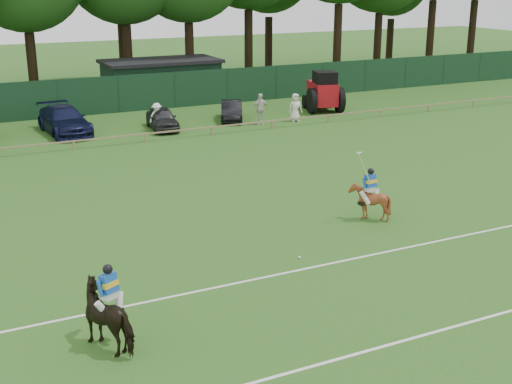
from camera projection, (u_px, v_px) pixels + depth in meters
ground at (283, 259)px, 22.49m from camera, size 160.00×160.00×0.00m
horse_dark at (111, 316)px, 17.04m from camera, size 1.71×2.14×1.65m
horse_chestnut at (369, 202)px, 25.97m from camera, size 1.21×1.34×1.42m
sedan_navy at (64, 120)px, 40.06m from camera, size 2.60×5.57×1.57m
hatch_grey at (162, 119)px, 41.20m from camera, size 2.02×4.01×1.31m
estate_black at (232, 111)px, 43.80m from camera, size 2.74×3.99×1.25m
spectator_left at (157, 117)px, 40.83m from camera, size 1.21×0.91×1.66m
spectator_mid at (260, 109)px, 42.48m from camera, size 1.17×0.57×1.94m
spectator_right at (295, 107)px, 43.39m from camera, size 0.93×0.67×1.78m
rider_dark at (109, 289)px, 16.81m from camera, size 0.88×0.61×1.41m
rider_chestnut at (370, 185)px, 25.76m from camera, size 0.94×0.57×2.05m
polo_ball at (300, 257)px, 22.54m from camera, size 0.09×0.09×0.09m
pitch_lines at (341, 303)px, 19.49m from camera, size 60.00×5.10×0.01m
pitch_rail at (128, 136)px, 37.75m from camera, size 62.10×0.10×0.50m
perimeter_fence at (89, 96)px, 45.20m from camera, size 92.08×0.08×2.50m
utility_shed at (161, 80)px, 50.20m from camera, size 8.40×4.40×3.04m
tree_row at (92, 95)px, 53.26m from camera, size 96.00×12.00×21.00m
tractor at (323, 92)px, 46.47m from camera, size 2.94×3.71×2.75m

